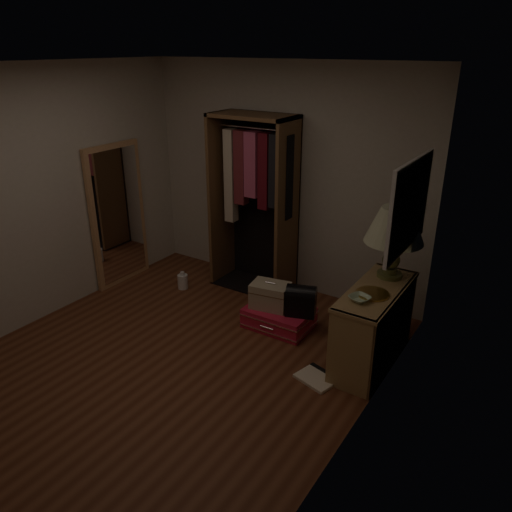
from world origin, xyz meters
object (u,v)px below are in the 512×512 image
at_px(console_bookshelf, 374,323).
at_px(black_bag, 301,300).
at_px(white_jug, 183,281).
at_px(floor_mirror, 118,215).
at_px(pink_suitcase, 279,317).
at_px(train_case, 270,295).
at_px(open_wardrobe, 257,189).
at_px(table_lamp, 395,227).

xyz_separation_m(console_bookshelf, black_bag, (-0.79, 0.06, -0.02)).
distance_m(black_bag, white_jug, 1.70).
xyz_separation_m(floor_mirror, pink_suitcase, (2.21, 0.08, -0.75)).
distance_m(console_bookshelf, train_case, 1.13).
distance_m(floor_mirror, train_case, 2.17).
xyz_separation_m(open_wardrobe, black_bag, (0.97, -0.68, -0.84)).
height_order(train_case, white_jug, train_case).
bearing_deg(black_bag, white_jug, 157.01).
relative_size(pink_suitcase, train_case, 1.59).
height_order(floor_mirror, table_lamp, floor_mirror).
xyz_separation_m(train_case, table_lamp, (1.13, 0.26, 0.90)).
bearing_deg(open_wardrobe, table_lamp, -14.49).
bearing_deg(open_wardrobe, train_case, -48.46).
distance_m(console_bookshelf, table_lamp, 0.89).
bearing_deg(floor_mirror, table_lamp, 5.55).
bearing_deg(black_bag, floor_mirror, 162.97).
relative_size(floor_mirror, white_jug, 7.82).
relative_size(pink_suitcase, table_lamp, 1.03).
xyz_separation_m(black_bag, table_lamp, (0.79, 0.22, 0.87)).
height_order(train_case, table_lamp, table_lamp).
height_order(pink_suitcase, train_case, train_case).
bearing_deg(console_bookshelf, black_bag, 175.97).
height_order(console_bookshelf, black_bag, console_bookshelf).
distance_m(floor_mirror, black_bag, 2.50).
relative_size(train_case, white_jug, 2.00).
bearing_deg(white_jug, train_case, -6.24).
bearing_deg(floor_mirror, console_bookshelf, 0.71).
bearing_deg(open_wardrobe, white_jug, -140.88).
height_order(open_wardrobe, table_lamp, open_wardrobe).
bearing_deg(train_case, pink_suitcase, -0.97).
bearing_deg(black_bag, pink_suitcase, 165.64).
relative_size(console_bookshelf, black_bag, 3.27).
xyz_separation_m(console_bookshelf, floor_mirror, (-3.24, -0.04, 0.46)).
bearing_deg(console_bookshelf, open_wardrobe, 157.43).
xyz_separation_m(console_bookshelf, open_wardrobe, (-1.76, 0.73, 0.83)).
height_order(console_bookshelf, open_wardrobe, open_wardrobe).
height_order(train_case, black_bag, black_bag).
xyz_separation_m(console_bookshelf, white_jug, (-2.46, 0.16, -0.30)).
xyz_separation_m(pink_suitcase, train_case, (-0.10, -0.02, 0.24)).
xyz_separation_m(open_wardrobe, white_jug, (-0.70, -0.57, -1.12)).
bearing_deg(console_bookshelf, train_case, 179.03).
height_order(console_bookshelf, floor_mirror, floor_mirror).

